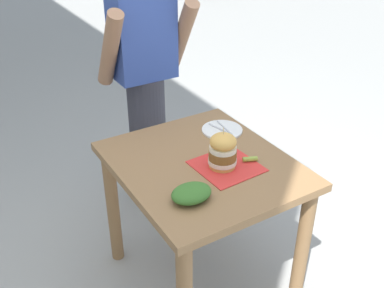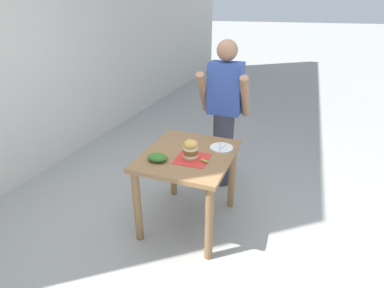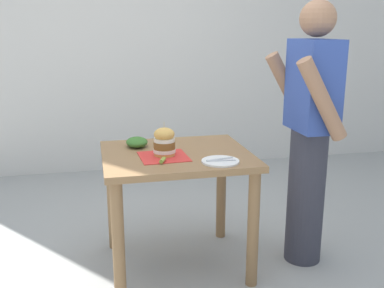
% 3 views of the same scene
% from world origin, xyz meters
% --- Properties ---
extents(ground_plane, '(80.00, 80.00, 0.00)m').
position_xyz_m(ground_plane, '(0.00, 0.00, 0.00)').
color(ground_plane, '#9E9E99').
extents(patio_table, '(0.79, 0.91, 0.77)m').
position_xyz_m(patio_table, '(0.00, 0.00, 0.62)').
color(patio_table, olive).
rests_on(patio_table, ground).
extents(serving_paper, '(0.30, 0.30, 0.00)m').
position_xyz_m(serving_paper, '(0.07, -0.09, 0.77)').
color(serving_paper, red).
rests_on(serving_paper, patio_table).
extents(sandwich, '(0.14, 0.14, 0.21)m').
position_xyz_m(sandwich, '(0.06, -0.08, 0.86)').
color(sandwich, gold).
rests_on(sandwich, serving_paper).
extents(pickle_spear, '(0.07, 0.05, 0.02)m').
position_xyz_m(pickle_spear, '(0.19, -0.12, 0.79)').
color(pickle_spear, '#8EA83D').
rests_on(pickle_spear, serving_paper).
extents(side_plate_with_forks, '(0.22, 0.22, 0.02)m').
position_xyz_m(side_plate_with_forks, '(0.26, 0.21, 0.78)').
color(side_plate_with_forks, white).
rests_on(side_plate_with_forks, patio_table).
extents(side_salad, '(0.18, 0.14, 0.06)m').
position_xyz_m(side_salad, '(-0.20, -0.22, 0.80)').
color(side_salad, '#386B28').
rests_on(side_salad, patio_table).
extents(diner_across_table, '(0.55, 0.35, 1.69)m').
position_xyz_m(diner_across_table, '(0.11, 0.84, 0.88)').
color(diner_across_table, '#33333D').
rests_on(diner_across_table, ground).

